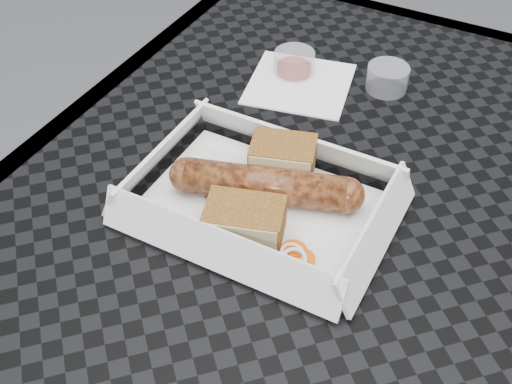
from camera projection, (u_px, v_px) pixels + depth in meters
patio_table at (388, 263)px, 0.68m from camera, size 0.80×0.80×0.74m
food_tray at (261, 206)px, 0.63m from camera, size 0.22×0.15×0.00m
bratwurst at (265, 185)px, 0.62m from camera, size 0.19×0.08×0.04m
bread_near at (283, 159)px, 0.65m from camera, size 0.07×0.06×0.04m
bread_far at (245, 222)px, 0.59m from camera, size 0.08×0.07×0.04m
veg_garnish at (291, 261)px, 0.57m from camera, size 0.03×0.03×0.00m
napkin at (300, 84)px, 0.78m from camera, size 0.14×0.14×0.00m
condiment_cup_sauce at (294, 63)px, 0.79m from camera, size 0.05×0.05×0.03m
condiment_cup_empty at (387, 78)px, 0.77m from camera, size 0.05×0.05×0.03m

